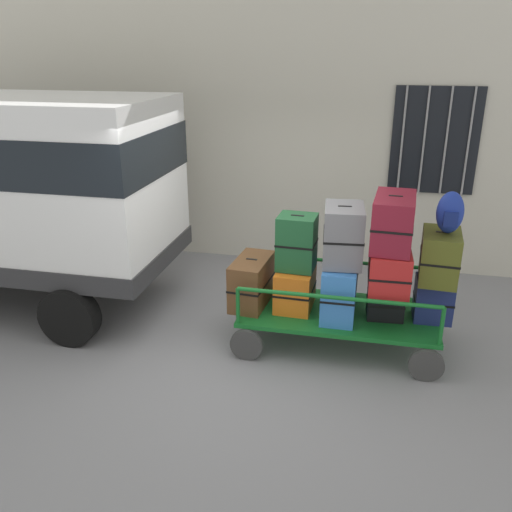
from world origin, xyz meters
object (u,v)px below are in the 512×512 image
at_px(suitcase_midleft_bottom, 295,289).
at_px(suitcase_left_bottom, 252,282).
at_px(backpack, 450,213).
at_px(suitcase_midright_bottom, 385,302).
at_px(suitcase_midleft_middle, 297,242).
at_px(suitcase_midright_top, 393,222).
at_px(suitcase_right_middle, 440,256).
at_px(luggage_cart, 338,316).
at_px(suitcase_midright_middle, 389,266).
at_px(suitcase_center_bottom, 340,286).
at_px(suitcase_center_middle, 343,235).
at_px(suitcase_right_bottom, 433,299).

bearing_deg(suitcase_midleft_bottom, suitcase_left_bottom, -179.20).
bearing_deg(backpack, suitcase_midleft_bottom, 178.63).
relative_size(suitcase_left_bottom, suitcase_midright_bottom, 1.78).
relative_size(suitcase_midleft_middle, suitcase_midright_top, 0.79).
distance_m(suitcase_midright_top, suitcase_right_middle, 0.63).
relative_size(luggage_cart, backpack, 5.17).
height_order(suitcase_midleft_middle, suitcase_midright_bottom, suitcase_midleft_middle).
relative_size(suitcase_midright_middle, suitcase_right_middle, 1.44).
height_order(suitcase_midleft_bottom, suitcase_center_bottom, suitcase_center_bottom).
xyz_separation_m(suitcase_center_bottom, backpack, (1.06, -0.06, 0.95)).
distance_m(suitcase_center_middle, backpack, 1.11).
bearing_deg(suitcase_midright_bottom, suitcase_center_middle, 179.03).
bearing_deg(suitcase_midleft_bottom, suitcase_right_bottom, 1.25).
distance_m(suitcase_left_bottom, suitcase_center_bottom, 1.02).
xyz_separation_m(suitcase_left_bottom, suitcase_center_bottom, (1.02, 0.03, 0.03)).
height_order(suitcase_center_bottom, suitcase_midright_bottom, suitcase_center_bottom).
relative_size(suitcase_midleft_bottom, suitcase_midright_top, 0.72).
height_order(luggage_cart, suitcase_midleft_bottom, suitcase_midleft_bottom).
bearing_deg(suitcase_midleft_middle, suitcase_right_middle, -1.42).
bearing_deg(suitcase_center_middle, suitcase_midleft_bottom, 177.82).
relative_size(luggage_cart, suitcase_left_bottom, 3.01).
bearing_deg(suitcase_right_bottom, suitcase_left_bottom, -178.86).
relative_size(suitcase_center_bottom, suitcase_center_middle, 1.44).
xyz_separation_m(suitcase_right_middle, backpack, (0.04, -0.03, 0.49)).
relative_size(suitcase_midleft_middle, backpack, 1.43).
height_order(suitcase_center_bottom, suitcase_center_middle, suitcase_center_middle).
bearing_deg(suitcase_center_bottom, luggage_cart, -90.00).
height_order(suitcase_midleft_middle, suitcase_center_middle, suitcase_center_middle).
height_order(luggage_cart, suitcase_right_middle, suitcase_right_middle).
bearing_deg(suitcase_right_middle, backpack, -39.91).
bearing_deg(backpack, suitcase_right_middle, 140.09).
distance_m(suitcase_midleft_bottom, suitcase_center_middle, 0.87).
distance_m(suitcase_midleft_bottom, suitcase_midright_top, 1.35).
bearing_deg(suitcase_midright_middle, suitcase_midleft_middle, 177.58).
xyz_separation_m(suitcase_center_middle, suitcase_right_bottom, (1.02, 0.05, -0.69)).
bearing_deg(backpack, suitcase_midright_middle, 177.04).
bearing_deg(suitcase_midright_bottom, suitcase_center_bottom, 173.86).
height_order(suitcase_midleft_middle, suitcase_midright_middle, suitcase_midleft_middle).
bearing_deg(suitcase_midleft_bottom, backpack, -1.37).
bearing_deg(backpack, suitcase_center_middle, 179.01).
distance_m(luggage_cart, backpack, 1.70).
relative_size(luggage_cart, suitcase_midright_bottom, 5.35).
relative_size(suitcase_center_bottom, backpack, 2.12).
bearing_deg(suitcase_midright_top, suitcase_right_bottom, 8.12).
distance_m(suitcase_left_bottom, suitcase_right_middle, 2.10).
bearing_deg(suitcase_midright_middle, suitcase_right_bottom, 4.77).
bearing_deg(suitcase_center_bottom, suitcase_right_bottom, 0.37).
bearing_deg(suitcase_center_middle, backpack, -0.99).
distance_m(luggage_cart, suitcase_midleft_middle, 1.00).
bearing_deg(suitcase_left_bottom, backpack, -0.84).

